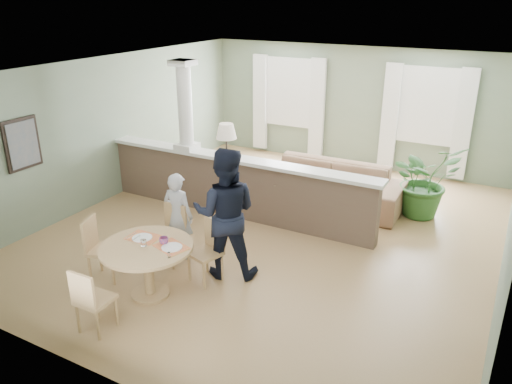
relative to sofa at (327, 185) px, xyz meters
The scene contains 12 objects.
ground 1.52m from the sofa, 105.55° to the right, with size 8.00×8.00×0.00m, color tan.
room_shell 1.67m from the sofa, 118.30° to the right, with size 7.02×8.02×2.71m.
pony_wall 1.86m from the sofa, 138.71° to the right, with size 5.32×0.38×2.70m.
sofa is the anchor object (origin of this frame).
houseplant 1.74m from the sofa, 14.05° to the left, with size 1.21×1.05×1.34m, color #2C5D25.
dining_table 4.08m from the sofa, 103.71° to the right, with size 1.21×1.21×0.83m.
chair_far_boy 3.31m from the sofa, 112.67° to the right, with size 0.41×0.41×0.88m.
chair_far_man 3.28m from the sofa, 98.73° to the right, with size 0.50×0.50×0.88m.
chair_near 5.01m from the sofa, 101.98° to the right, with size 0.39×0.39×0.85m.
chair_side 4.36m from the sofa, 115.20° to the right, with size 0.53×0.53×0.91m.
child_person 3.18m from the sofa, 113.28° to the right, with size 0.49×0.32×1.35m, color #A6A6AC.
man_person 3.07m from the sofa, 96.95° to the right, with size 0.92×0.71×1.88m, color black.
Camera 1 is at (3.39, -6.89, 3.77)m, focal length 35.00 mm.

